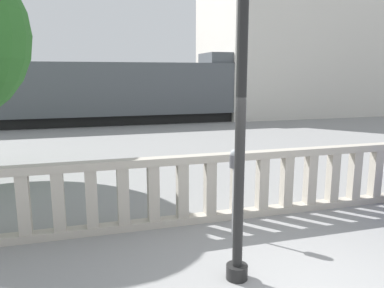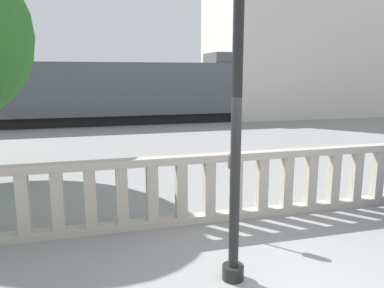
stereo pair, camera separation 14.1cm
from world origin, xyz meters
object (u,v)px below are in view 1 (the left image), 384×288
lamppost (242,65)px  train_far (121,85)px  parking_meter (234,168)px  train_near (22,93)px

lamppost → train_far: bearing=87.5°
parking_meter → train_far: train_far is taller
lamppost → train_near: size_ratio=0.21×
lamppost → train_near: 17.76m
parking_meter → train_far: (0.76, 27.19, 0.53)m
lamppost → parking_meter: size_ratio=3.68×
train_near → train_far: size_ratio=1.10×
train_far → parking_meter: bearing=-91.6°
lamppost → train_near: lamppost is taller
parking_meter → train_near: train_near is taller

